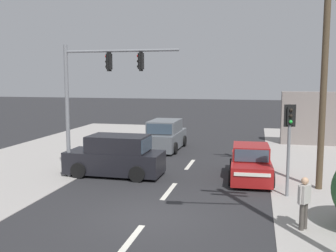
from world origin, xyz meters
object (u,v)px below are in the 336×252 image
Objects in this scene: suv_kerbside_parked at (116,157)px; suv_receding_far at (165,136)px; utility_pole_midground_right at (325,51)px; traffic_signal_mast at (93,87)px; sedan_oncoming_mid at (251,164)px; pedestrian_at_kerb at (304,200)px; pedestal_signal_right_kerb at (289,135)px.

suv_receding_far is at bearing 83.88° from suv_kerbside_parked.
traffic_signal_mast is at bearing -177.67° from utility_pole_midground_right.
sedan_oncoming_mid is at bearing 6.72° from suv_kerbside_parked.
suv_receding_far reaches higher than pedestrian_at_kerb.
suv_receding_far reaches higher than sedan_oncoming_mid.
utility_pole_midground_right is at bearing -41.62° from suv_receding_far.
traffic_signal_mast is at bearing 173.30° from pedestal_signal_right_kerb.
suv_receding_far is at bearing 131.04° from sedan_oncoming_mid.
suv_kerbside_parked is at bearing -173.28° from sedan_oncoming_mid.
suv_receding_far is (-5.42, 6.23, 0.18)m from sedan_oncoming_mid.
sedan_oncoming_mid is 0.95× the size of suv_kerbside_parked.
traffic_signal_mast reaches higher than sedan_oncoming_mid.
pedestal_signal_right_kerb reaches higher than pedestrian_at_kerb.
suv_receding_far is (-6.85, 8.65, -1.53)m from pedestal_signal_right_kerb.
suv_receding_far is at bearing 120.58° from pedestrian_at_kerb.
traffic_signal_mast reaches higher than pedestrian_at_kerb.
traffic_signal_mast is 8.47m from suv_receding_far.
pedestal_signal_right_kerb is 11.14m from suv_receding_far.
traffic_signal_mast is (-9.68, -0.39, -1.45)m from utility_pole_midground_right.
traffic_signal_mast is 10.12m from pedestrian_at_kerb.
utility_pole_midground_right is 2.35× the size of suv_receding_far.
traffic_signal_mast reaches higher than suv_kerbside_parked.
pedestal_signal_right_kerb is at bearing 94.06° from pedestrian_at_kerb.
traffic_signal_mast is at bearing -135.48° from suv_kerbside_parked.
utility_pole_midground_right is 3.01× the size of pedestal_signal_right_kerb.
sedan_oncoming_mid is at bearing 120.48° from pedestal_signal_right_kerb.
utility_pole_midground_right is 1.78× the size of traffic_signal_mast.
sedan_oncoming_mid is 6.21m from suv_kerbside_parked.
utility_pole_midground_right reaches higher than pedestrian_at_kerb.
suv_kerbside_parked is 9.31m from pedestrian_at_kerb.
pedestal_signal_right_kerb is 2.18× the size of pedestrian_at_kerb.
suv_kerbside_parked is (0.74, 0.72, -3.26)m from traffic_signal_mast.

